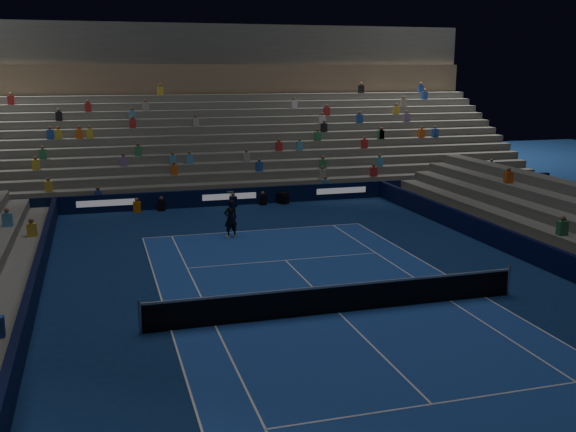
{
  "coord_description": "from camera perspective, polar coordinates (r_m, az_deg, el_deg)",
  "views": [
    {
      "loc": [
        -7.38,
        -19.48,
        7.87
      ],
      "look_at": [
        0.0,
        6.0,
        2.0
      ],
      "focal_mm": 41.59,
      "sensor_mm": 36.0,
      "label": 1
    }
  ],
  "objects": [
    {
      "name": "grandstand_main",
      "position": [
        48.16,
        -7.32,
        7.02
      ],
      "size": [
        44.0,
        15.2,
        11.2
      ],
      "color": "#5E5F5A",
      "rests_on": "ground"
    },
    {
      "name": "sponsor_barrier_west",
      "position": [
        20.95,
        -21.69,
        -9.04
      ],
      "size": [
        0.25,
        37.0,
        1.0
      ],
      "primitive_type": "cube",
      "color": "black",
      "rests_on": "ground"
    },
    {
      "name": "broadcast_camera",
      "position": [
        39.72,
        -0.43,
        1.53
      ],
      "size": [
        0.67,
        1.03,
        0.64
      ],
      "color": "black",
      "rests_on": "ground"
    },
    {
      "name": "ground",
      "position": [
        22.26,
        4.34,
        -8.26
      ],
      "size": [
        90.0,
        90.0,
        0.0
      ],
      "primitive_type": "plane",
      "color": "navy",
      "rests_on": "ground"
    },
    {
      "name": "tennis_player",
      "position": [
        31.72,
        -4.92,
        -0.23
      ],
      "size": [
        0.76,
        0.59,
        1.84
      ],
      "primitive_type": "imported",
      "rotation": [
        0.0,
        0.0,
        3.39
      ],
      "color": "black",
      "rests_on": "ground"
    },
    {
      "name": "tennis_net",
      "position": [
        22.09,
        4.37,
        -7.03
      ],
      "size": [
        12.9,
        0.1,
        1.1
      ],
      "color": "#B2B2B7",
      "rests_on": "ground"
    },
    {
      "name": "court_surface",
      "position": [
        22.26,
        4.34,
        -8.24
      ],
      "size": [
        10.97,
        23.77,
        0.01
      ],
      "primitive_type": "cube",
      "color": "#1C429B",
      "rests_on": "ground"
    },
    {
      "name": "sponsor_barrier_far",
      "position": [
        39.38,
        -5.07,
        1.64
      ],
      "size": [
        44.0,
        0.25,
        1.0
      ],
      "primitive_type": "cube",
      "color": "black",
      "rests_on": "ground"
    }
  ]
}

